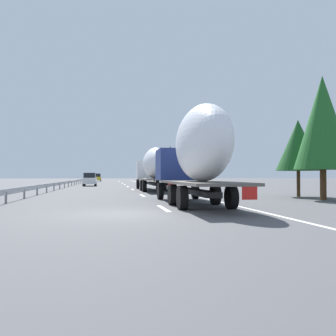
% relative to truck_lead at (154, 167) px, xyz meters
% --- Properties ---
extents(ground_plane, '(260.00, 260.00, 0.00)m').
position_rel_truck_lead_xyz_m(ground_plane, '(19.63, 3.60, -2.34)').
color(ground_plane, '#4C4C4F').
extents(lane_stripe_0, '(3.20, 0.20, 0.01)m').
position_rel_truck_lead_xyz_m(lane_stripe_0, '(-18.37, 1.80, -2.34)').
color(lane_stripe_0, white).
rests_on(lane_stripe_0, ground_plane).
extents(lane_stripe_1, '(3.20, 0.20, 0.01)m').
position_rel_truck_lead_xyz_m(lane_stripe_1, '(-7.81, 1.80, -2.34)').
color(lane_stripe_1, white).
rests_on(lane_stripe_1, ground_plane).
extents(lane_stripe_2, '(3.20, 0.20, 0.01)m').
position_rel_truck_lead_xyz_m(lane_stripe_2, '(3.32, 1.80, -2.34)').
color(lane_stripe_2, white).
rests_on(lane_stripe_2, ground_plane).
extents(lane_stripe_3, '(3.20, 0.20, 0.01)m').
position_rel_truck_lead_xyz_m(lane_stripe_3, '(13.73, 1.80, -2.34)').
color(lane_stripe_3, white).
rests_on(lane_stripe_3, ground_plane).
extents(lane_stripe_4, '(3.20, 0.20, 0.01)m').
position_rel_truck_lead_xyz_m(lane_stripe_4, '(24.38, 1.80, -2.34)').
color(lane_stripe_4, white).
rests_on(lane_stripe_4, ground_plane).
extents(lane_stripe_5, '(3.20, 0.20, 0.01)m').
position_rel_truck_lead_xyz_m(lane_stripe_5, '(36.27, 1.80, -2.34)').
color(lane_stripe_5, white).
rests_on(lane_stripe_5, ground_plane).
extents(lane_stripe_6, '(3.20, 0.20, 0.01)m').
position_rel_truck_lead_xyz_m(lane_stripe_6, '(33.48, 1.80, -2.34)').
color(lane_stripe_6, white).
rests_on(lane_stripe_6, ground_plane).
extents(lane_stripe_7, '(3.20, 0.20, 0.01)m').
position_rel_truck_lead_xyz_m(lane_stripe_7, '(54.62, 1.80, -2.34)').
color(lane_stripe_7, white).
rests_on(lane_stripe_7, ground_plane).
extents(lane_stripe_8, '(3.20, 0.20, 0.01)m').
position_rel_truck_lead_xyz_m(lane_stripe_8, '(58.56, 1.80, -2.34)').
color(lane_stripe_8, white).
rests_on(lane_stripe_8, ground_plane).
extents(edge_line_right, '(110.00, 0.20, 0.01)m').
position_rel_truck_lead_xyz_m(edge_line_right, '(24.63, -1.90, -2.34)').
color(edge_line_right, white).
rests_on(edge_line_right, ground_plane).
extents(truck_lead, '(14.06, 2.55, 4.05)m').
position_rel_truck_lead_xyz_m(truck_lead, '(0.00, 0.00, 0.00)').
color(truck_lead, silver).
rests_on(truck_lead, ground_plane).
extents(truck_trailing, '(12.13, 2.55, 4.68)m').
position_rel_truck_lead_xyz_m(truck_trailing, '(-17.13, -0.00, 0.25)').
color(truck_trailing, navy).
rests_on(truck_trailing, ground_plane).
extents(car_yellow_coupe, '(4.31, 1.83, 1.98)m').
position_rel_truck_lead_xyz_m(car_yellow_coupe, '(58.51, 7.31, -1.36)').
color(car_yellow_coupe, gold).
rests_on(car_yellow_coupe, ground_plane).
extents(car_white_van, '(4.25, 1.80, 1.85)m').
position_rel_truck_lead_xyz_m(car_white_van, '(17.20, 6.97, -1.41)').
color(car_white_van, white).
rests_on(car_white_van, ground_plane).
extents(road_sign, '(0.10, 0.90, 2.96)m').
position_rel_truck_lead_xyz_m(road_sign, '(18.53, -3.10, -0.29)').
color(road_sign, gray).
rests_on(road_sign, ground_plane).
extents(tree_0, '(2.47, 2.47, 5.01)m').
position_rel_truck_lead_xyz_m(tree_0, '(38.84, -7.92, 0.84)').
color(tree_0, '#472D19').
rests_on(tree_0, ground_plane).
extents(tree_1, '(3.08, 3.08, 5.39)m').
position_rel_truck_lead_xyz_m(tree_1, '(-11.11, -8.84, 1.25)').
color(tree_1, '#472D19').
rests_on(tree_1, ground_plane).
extents(tree_2, '(3.59, 3.59, 7.32)m').
position_rel_truck_lead_xyz_m(tree_2, '(34.05, -7.42, 2.16)').
color(tree_2, '#472D19').
rests_on(tree_2, ground_plane).
extents(tree_3, '(2.70, 2.70, 6.18)m').
position_rel_truck_lead_xyz_m(tree_3, '(65.18, -9.89, 1.40)').
color(tree_3, '#472D19').
rests_on(tree_3, ground_plane).
extents(tree_4, '(2.79, 2.79, 5.77)m').
position_rel_truck_lead_xyz_m(tree_4, '(52.45, -6.62, 1.17)').
color(tree_4, '#472D19').
rests_on(tree_4, ground_plane).
extents(tree_5, '(3.40, 3.40, 7.52)m').
position_rel_truck_lead_xyz_m(tree_5, '(-14.60, -8.47, 2.32)').
color(tree_5, '#472D19').
rests_on(tree_5, ground_plane).
extents(guardrail_median, '(94.00, 0.10, 0.76)m').
position_rel_truck_lead_xyz_m(guardrail_median, '(22.63, 9.60, -1.77)').
color(guardrail_median, '#9EA0A5').
rests_on(guardrail_median, ground_plane).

